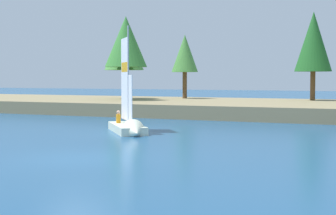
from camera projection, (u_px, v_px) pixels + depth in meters
ground_plane at (78, 159)px, 18.38m from camera, size 200.00×200.00×0.00m
shore_bank at (255, 108)px, 40.78m from camera, size 80.00×14.52×0.96m
shoreline_tree_left at (124, 51)px, 46.70m from camera, size 3.51×3.51×5.95m
shoreline_tree_midleft at (126, 42)px, 43.55m from camera, size 3.52×3.52×6.97m
shoreline_tree_centre at (185, 54)px, 47.19m from camera, size 2.38×2.38×5.74m
shoreline_tree_midright at (313, 42)px, 43.04m from camera, size 3.03×3.03×7.28m
sailboat at (130, 125)px, 26.63m from camera, size 3.97×4.49×5.88m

